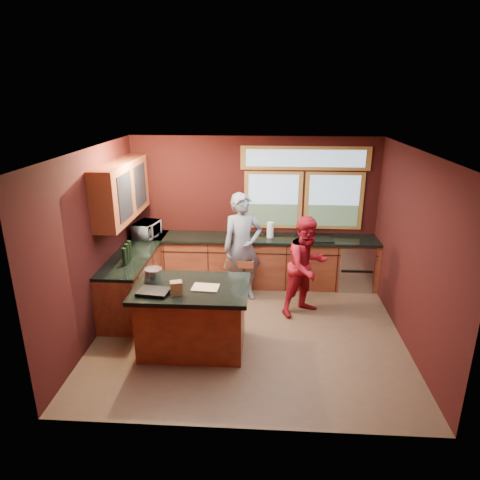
# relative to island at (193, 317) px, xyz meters

# --- Properties ---
(floor) EXTENTS (4.50, 4.50, 0.00)m
(floor) POSITION_rel_island_xyz_m (0.77, 0.48, -0.48)
(floor) COLOR brown
(floor) RESTS_ON ground
(room_shell) EXTENTS (4.52, 4.02, 2.71)m
(room_shell) POSITION_rel_island_xyz_m (0.17, 0.80, 1.32)
(room_shell) COLOR black
(room_shell) RESTS_ON ground
(back_counter) EXTENTS (4.50, 0.64, 0.93)m
(back_counter) POSITION_rel_island_xyz_m (0.97, 2.18, -0.01)
(back_counter) COLOR #571F14
(back_counter) RESTS_ON floor
(left_counter) EXTENTS (0.64, 2.30, 0.93)m
(left_counter) POSITION_rel_island_xyz_m (-1.18, 1.33, -0.01)
(left_counter) COLOR #571F14
(left_counter) RESTS_ON floor
(island) EXTENTS (1.55, 1.05, 0.95)m
(island) POSITION_rel_island_xyz_m (0.00, 0.00, 0.00)
(island) COLOR #571F14
(island) RESTS_ON floor
(person_grey) EXTENTS (0.79, 0.65, 1.88)m
(person_grey) POSITION_rel_island_xyz_m (0.60, 1.57, 0.46)
(person_grey) COLOR slate
(person_grey) RESTS_ON floor
(person_red) EXTENTS (1.00, 0.96, 1.63)m
(person_red) POSITION_rel_island_xyz_m (1.65, 1.12, 0.34)
(person_red) COLOR maroon
(person_red) RESTS_ON floor
(microwave) EXTENTS (0.45, 0.58, 0.29)m
(microwave) POSITION_rel_island_xyz_m (-1.15, 2.04, 0.60)
(microwave) COLOR #999999
(microwave) RESTS_ON left_counter
(potted_plant) EXTENTS (0.35, 0.30, 0.39)m
(potted_plant) POSITION_rel_island_xyz_m (1.72, 2.23, 0.64)
(potted_plant) COLOR #999999
(potted_plant) RESTS_ON back_counter
(paper_towel) EXTENTS (0.12, 0.12, 0.28)m
(paper_towel) POSITION_rel_island_xyz_m (1.07, 2.18, 0.59)
(paper_towel) COLOR white
(paper_towel) RESTS_ON back_counter
(cutting_board) EXTENTS (0.37, 0.27, 0.02)m
(cutting_board) POSITION_rel_island_xyz_m (0.20, -0.05, 0.48)
(cutting_board) COLOR tan
(cutting_board) RESTS_ON island
(stock_pot) EXTENTS (0.24, 0.24, 0.18)m
(stock_pot) POSITION_rel_island_xyz_m (-0.55, 0.15, 0.56)
(stock_pot) COLOR silver
(stock_pot) RESTS_ON island
(paper_bag) EXTENTS (0.18, 0.16, 0.18)m
(paper_bag) POSITION_rel_island_xyz_m (-0.15, -0.25, 0.56)
(paper_bag) COLOR brown
(paper_bag) RESTS_ON island
(black_tray) EXTENTS (0.43, 0.33, 0.05)m
(black_tray) POSITION_rel_island_xyz_m (-0.45, -0.25, 0.49)
(black_tray) COLOR black
(black_tray) RESTS_ON island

